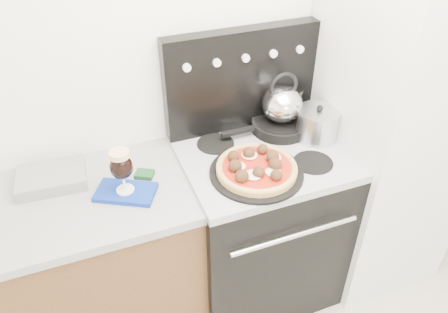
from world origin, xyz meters
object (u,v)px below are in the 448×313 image
beer_glass (122,171)px  stock_pot (317,125)px  pizza_pan (256,173)px  base_cabinet (39,286)px  oven_mitt (126,192)px  fridge (391,122)px  tea_kettle (282,101)px  stove_body (258,226)px  skillet (280,125)px  pizza (257,167)px

beer_glass → stock_pot: (0.95, 0.06, -0.03)m
pizza_pan → beer_glass: bearing=170.2°
base_cabinet → oven_mitt: oven_mitt is taller
pizza_pan → fridge: bearing=7.4°
fridge → tea_kettle: size_ratio=8.72×
beer_glass → pizza_pan: size_ratio=0.49×
base_cabinet → stove_body: 1.11m
beer_glass → fridge: bearing=0.3°
stove_body → skillet: 0.55m
fridge → pizza: 0.80m
oven_mitt → pizza_pan: size_ratio=0.60×
fridge → beer_glass: size_ratio=9.37×
pizza → tea_kettle: (0.26, 0.28, 0.12)m
stock_pot → skillet: bearing=135.0°
base_cabinet → tea_kettle: size_ratio=6.65×
fridge → pizza_pan: fridge is taller
oven_mitt → beer_glass: beer_glass is taller
base_cabinet → skillet: (1.27, 0.13, 0.52)m
pizza → pizza_pan: bearing=0.0°
base_cabinet → beer_glass: beer_glass is taller
pizza_pan → stock_pot: 0.42m
fridge → stock_pot: 0.41m
oven_mitt → tea_kettle: bearing=12.9°
base_cabinet → stove_body: stove_body is taller
base_cabinet → pizza_pan: (1.01, -0.15, 0.50)m
fridge → stock_pot: size_ratio=9.63×
pizza_pan → skillet: 0.38m
oven_mitt → base_cabinet: bearing=172.8°
oven_mitt → stock_pot: 0.95m
stove_body → fridge: 0.87m
fridge → tea_kettle: fridge is taller
fridge → oven_mitt: fridge is taller
base_cabinet → oven_mitt: size_ratio=5.89×
fridge → beer_glass: bearing=-179.7°
fridge → skillet: size_ratio=6.60×
stock_pot → base_cabinet: bearing=-180.0°
fridge → pizza_pan: 0.80m
fridge → beer_glass: fridge is taller
skillet → fridge: bearing=-18.7°
fridge → pizza: fridge is taller
fridge → beer_glass: (-1.35, -0.01, 0.07)m
stove_body → beer_glass: size_ratio=4.34×
beer_glass → skillet: size_ratio=0.70×
oven_mitt → tea_kettle: size_ratio=1.13×
pizza_pan → tea_kettle: bearing=47.5°
pizza → stock_pot: stock_pot is taller
stove_body → tea_kettle: (0.17, 0.16, 0.64)m
pizza_pan → stove_body: bearing=54.3°
pizza_pan → skillet: size_ratio=1.43×
beer_glass → skillet: beer_glass is taller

